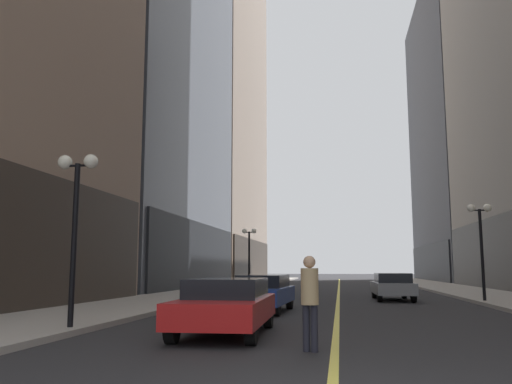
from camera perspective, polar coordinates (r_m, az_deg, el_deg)
ground_plane at (r=40.22m, az=8.87°, el=-10.28°), size 200.00×200.00×0.00m
sidewalk_left at (r=41.08m, az=-2.90°, el=-10.22°), size 4.50×78.00×0.15m
sidewalk_right at (r=41.03m, az=20.64°, el=-9.72°), size 4.50×78.00×0.15m
lane_centre_stripe at (r=40.22m, az=8.87°, el=-10.28°), size 0.16×70.00×0.01m
building_right_far at (r=68.98m, az=22.06°, el=5.91°), size 11.17×26.00×35.35m
car_red at (r=13.03m, az=-3.18°, el=-11.89°), size 2.04×4.73×1.32m
car_blue at (r=19.61m, az=0.75°, el=-10.64°), size 1.96×4.62×1.32m
car_grey at (r=27.32m, az=14.42°, el=-9.68°), size 1.85×4.60×1.32m
pedestrian_in_tan_trench at (r=10.44m, az=5.79°, el=-10.93°), size 0.42×0.42×1.81m
street_lamp_left_near at (r=14.11m, az=-18.74°, el=-0.87°), size 1.06×0.36×4.43m
street_lamp_left_far at (r=38.96m, az=-0.74°, el=-5.66°), size 1.06×0.36×4.43m
street_lamp_right_mid at (r=25.91m, az=22.95°, el=-3.78°), size 1.06×0.36×4.43m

